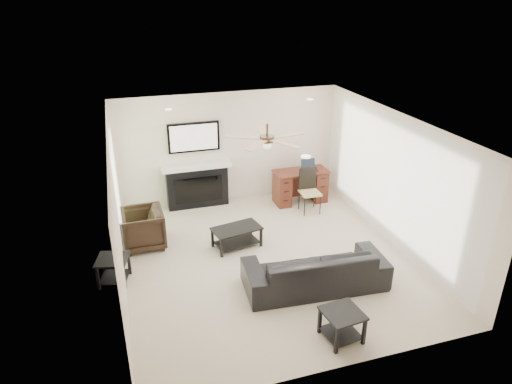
# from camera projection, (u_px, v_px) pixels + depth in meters

# --- Properties ---
(room_shell) EXTENTS (5.50, 5.54, 2.52)m
(room_shell) POSITION_uv_depth(u_px,v_px,m) (278.00, 170.00, 7.74)
(room_shell) COLOR beige
(room_shell) RESTS_ON ground
(sofa) EXTENTS (2.38, 1.07, 0.68)m
(sofa) POSITION_uv_depth(u_px,v_px,m) (315.00, 268.00, 7.42)
(sofa) COLOR black
(sofa) RESTS_ON ground
(armchair) EXTENTS (0.83, 0.81, 0.74)m
(armchair) POSITION_uv_depth(u_px,v_px,m) (142.00, 229.00, 8.58)
(armchair) COLOR black
(armchair) RESTS_ON ground
(coffee_table) EXTENTS (0.98, 0.67, 0.40)m
(coffee_table) POSITION_uv_depth(u_px,v_px,m) (237.00, 237.00, 8.63)
(coffee_table) COLOR black
(coffee_table) RESTS_ON ground
(end_table_near) EXTENTS (0.57, 0.57, 0.45)m
(end_table_near) POSITION_uv_depth(u_px,v_px,m) (342.00, 325.00, 6.34)
(end_table_near) COLOR black
(end_table_near) RESTS_ON ground
(end_table_left) EXTENTS (0.60, 0.60, 0.45)m
(end_table_left) POSITION_uv_depth(u_px,v_px,m) (114.00, 270.00, 7.58)
(end_table_left) COLOR black
(end_table_left) RESTS_ON ground
(fireplace_unit) EXTENTS (1.52, 0.34, 1.91)m
(fireplace_unit) POSITION_uv_depth(u_px,v_px,m) (196.00, 166.00, 9.95)
(fireplace_unit) COLOR black
(fireplace_unit) RESTS_ON ground
(desk) EXTENTS (1.22, 0.56, 0.76)m
(desk) POSITION_uv_depth(u_px,v_px,m) (300.00, 186.00, 10.39)
(desk) COLOR #36120D
(desk) RESTS_ON ground
(desk_chair) EXTENTS (0.44, 0.46, 0.97)m
(desk_chair) POSITION_uv_depth(u_px,v_px,m) (310.00, 191.00, 9.87)
(desk_chair) COLOR black
(desk_chair) RESTS_ON ground
(laptop) EXTENTS (0.33, 0.24, 0.23)m
(laptop) POSITION_uv_depth(u_px,v_px,m) (310.00, 165.00, 10.23)
(laptop) COLOR black
(laptop) RESTS_ON desk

